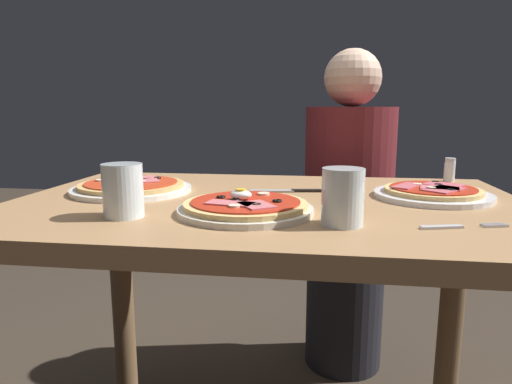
{
  "coord_description": "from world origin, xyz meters",
  "views": [
    {
      "loc": [
        0.11,
        -0.99,
        0.97
      ],
      "look_at": [
        -0.02,
        -0.07,
        0.8
      ],
      "focal_mm": 31.33,
      "sensor_mm": 36.0,
      "label": 1
    }
  ],
  "objects_px": {
    "pizza_foreground": "(245,207)",
    "diner_person": "(347,222)",
    "water_glass_far": "(123,194)",
    "water_glass_near": "(343,201)",
    "knife": "(294,191)",
    "salt_shaker": "(450,170)",
    "pizza_across_left": "(433,193)",
    "fork": "(457,227)",
    "dining_table": "(267,255)",
    "pizza_across_right": "(132,187)"
  },
  "relations": [
    {
      "from": "fork",
      "to": "salt_shaker",
      "type": "height_order",
      "value": "salt_shaker"
    },
    {
      "from": "water_glass_near",
      "to": "fork",
      "type": "height_order",
      "value": "water_glass_near"
    },
    {
      "from": "water_glass_near",
      "to": "pizza_across_right",
      "type": "bearing_deg",
      "value": 152.96
    },
    {
      "from": "pizza_across_left",
      "to": "water_glass_near",
      "type": "bearing_deg",
      "value": -128.16
    },
    {
      "from": "dining_table",
      "to": "pizza_foreground",
      "type": "xyz_separation_m",
      "value": [
        -0.03,
        -0.14,
        0.14
      ]
    },
    {
      "from": "pizza_across_right",
      "to": "salt_shaker",
      "type": "height_order",
      "value": "salt_shaker"
    },
    {
      "from": "pizza_foreground",
      "to": "pizza_across_right",
      "type": "bearing_deg",
      "value": 149.21
    },
    {
      "from": "water_glass_far",
      "to": "knife",
      "type": "distance_m",
      "value": 0.44
    },
    {
      "from": "fork",
      "to": "diner_person",
      "type": "bearing_deg",
      "value": 98.75
    },
    {
      "from": "pizza_across_left",
      "to": "knife",
      "type": "height_order",
      "value": "pizza_across_left"
    },
    {
      "from": "pizza_across_left",
      "to": "fork",
      "type": "xyz_separation_m",
      "value": [
        -0.02,
        -0.27,
        -0.01
      ]
    },
    {
      "from": "water_glass_near",
      "to": "water_glass_far",
      "type": "relative_size",
      "value": 1.0
    },
    {
      "from": "pizza_across_left",
      "to": "pizza_across_right",
      "type": "bearing_deg",
      "value": -178.06
    },
    {
      "from": "pizza_foreground",
      "to": "salt_shaker",
      "type": "xyz_separation_m",
      "value": [
        0.51,
        0.47,
        0.02
      ]
    },
    {
      "from": "knife",
      "to": "salt_shaker",
      "type": "height_order",
      "value": "salt_shaker"
    },
    {
      "from": "water_glass_near",
      "to": "diner_person",
      "type": "bearing_deg",
      "value": 85.47
    },
    {
      "from": "pizza_across_left",
      "to": "pizza_across_right",
      "type": "distance_m",
      "value": 0.72
    },
    {
      "from": "pizza_foreground",
      "to": "water_glass_far",
      "type": "bearing_deg",
      "value": -164.63
    },
    {
      "from": "pizza_across_left",
      "to": "water_glass_near",
      "type": "height_order",
      "value": "water_glass_near"
    },
    {
      "from": "pizza_across_left",
      "to": "water_glass_near",
      "type": "relative_size",
      "value": 2.61
    },
    {
      "from": "knife",
      "to": "pizza_foreground",
      "type": "bearing_deg",
      "value": -108.63
    },
    {
      "from": "dining_table",
      "to": "water_glass_near",
      "type": "height_order",
      "value": "water_glass_near"
    },
    {
      "from": "water_glass_near",
      "to": "pizza_foreground",
      "type": "bearing_deg",
      "value": 160.04
    },
    {
      "from": "water_glass_far",
      "to": "water_glass_near",
      "type": "bearing_deg",
      "value": -0.71
    },
    {
      "from": "dining_table",
      "to": "pizza_across_left",
      "type": "distance_m",
      "value": 0.41
    },
    {
      "from": "water_glass_far",
      "to": "knife",
      "type": "xyz_separation_m",
      "value": [
        0.31,
        0.31,
        -0.04
      ]
    },
    {
      "from": "pizza_across_right",
      "to": "water_glass_near",
      "type": "distance_m",
      "value": 0.57
    },
    {
      "from": "water_glass_far",
      "to": "fork",
      "type": "relative_size",
      "value": 0.65
    },
    {
      "from": "dining_table",
      "to": "diner_person",
      "type": "bearing_deg",
      "value": 70.8
    },
    {
      "from": "pizza_foreground",
      "to": "fork",
      "type": "height_order",
      "value": "pizza_foreground"
    },
    {
      "from": "water_glass_near",
      "to": "knife",
      "type": "relative_size",
      "value": 0.52
    },
    {
      "from": "pizza_across_left",
      "to": "water_glass_far",
      "type": "relative_size",
      "value": 2.6
    },
    {
      "from": "knife",
      "to": "water_glass_near",
      "type": "bearing_deg",
      "value": -72.02
    },
    {
      "from": "water_glass_near",
      "to": "diner_person",
      "type": "xyz_separation_m",
      "value": [
        0.07,
        0.85,
        -0.25
      ]
    },
    {
      "from": "fork",
      "to": "salt_shaker",
      "type": "distance_m",
      "value": 0.55
    },
    {
      "from": "fork",
      "to": "knife",
      "type": "relative_size",
      "value": 0.8
    },
    {
      "from": "salt_shaker",
      "to": "pizza_across_left",
      "type": "bearing_deg",
      "value": -112.25
    },
    {
      "from": "water_glass_far",
      "to": "diner_person",
      "type": "distance_m",
      "value": 1.0
    },
    {
      "from": "pizza_foreground",
      "to": "diner_person",
      "type": "bearing_deg",
      "value": 72.19
    },
    {
      "from": "pizza_foreground",
      "to": "fork",
      "type": "relative_size",
      "value": 1.73
    },
    {
      "from": "pizza_foreground",
      "to": "diner_person",
      "type": "distance_m",
      "value": 0.85
    },
    {
      "from": "pizza_across_left",
      "to": "water_glass_far",
      "type": "height_order",
      "value": "water_glass_far"
    },
    {
      "from": "pizza_across_left",
      "to": "pizza_across_right",
      "type": "height_order",
      "value": "same"
    },
    {
      "from": "water_glass_near",
      "to": "knife",
      "type": "bearing_deg",
      "value": 107.98
    },
    {
      "from": "water_glass_far",
      "to": "diner_person",
      "type": "xyz_separation_m",
      "value": [
        0.48,
        0.85,
        -0.25
      ]
    },
    {
      "from": "water_glass_far",
      "to": "salt_shaker",
      "type": "height_order",
      "value": "water_glass_far"
    },
    {
      "from": "pizza_across_left",
      "to": "water_glass_far",
      "type": "xyz_separation_m",
      "value": [
        -0.63,
        -0.28,
        0.03
      ]
    },
    {
      "from": "salt_shaker",
      "to": "fork",
      "type": "bearing_deg",
      "value": -103.62
    },
    {
      "from": "salt_shaker",
      "to": "diner_person",
      "type": "xyz_separation_m",
      "value": [
        -0.26,
        0.31,
        -0.24
      ]
    },
    {
      "from": "pizza_foreground",
      "to": "pizza_across_right",
      "type": "xyz_separation_m",
      "value": [
        -0.32,
        0.19,
        -0.0
      ]
    }
  ]
}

